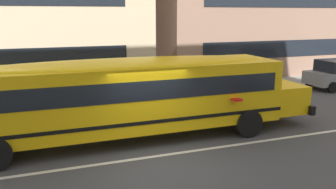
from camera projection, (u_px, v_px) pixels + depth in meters
The scene contains 4 objects.
ground_plane at pixel (155, 156), 10.49m from camera, with size 400.00×400.00×0.00m, color #424244.
sidewalk_far at pixel (106, 96), 18.14m from camera, with size 120.00×3.00×0.01m, color gray.
lane_centreline at pixel (155, 156), 10.49m from camera, with size 110.00×0.16×0.01m, color silver.
school_bus at pixel (134, 92), 11.67m from camera, with size 12.31×2.91×2.75m.
Camera 1 is at (-2.96, -9.35, 4.19)m, focal length 37.38 mm.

